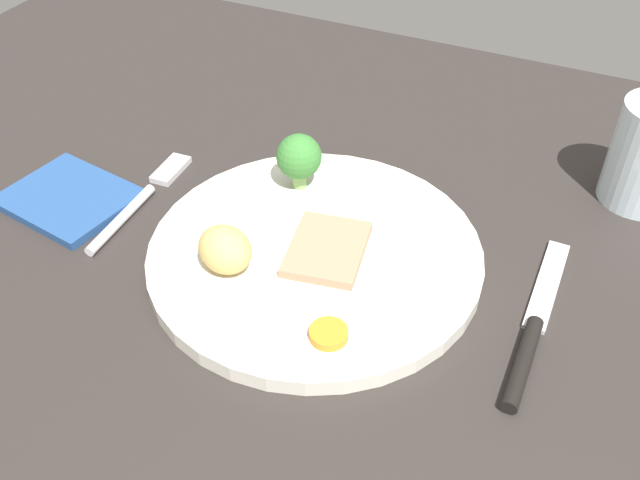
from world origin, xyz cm
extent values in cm
cube|color=#2B2623|center=(0.00, 0.00, 1.80)|extent=(120.00, 84.00, 3.60)
cylinder|color=silver|center=(0.45, -1.47, 4.30)|extent=(27.28, 27.28, 1.40)
cube|color=tan|center=(1.14, -1.60, 5.40)|extent=(7.12, 8.53, 0.80)
ellipsoid|color=#D8B260|center=(-5.35, -6.42, 6.80)|extent=(5.77, 5.34, 3.61)
cylinder|color=orange|center=(4.97, -9.71, 5.35)|extent=(2.82, 2.82, 0.69)
cylinder|color=#8CB766|center=(-4.83, 5.50, 5.91)|extent=(1.25, 1.25, 1.83)
sphere|color=#387A33|center=(-4.83, 5.50, 8.23)|extent=(4.02, 4.02, 4.02)
cylinder|color=silver|center=(-17.46, -4.22, 4.05)|extent=(1.43, 9.54, 0.90)
cube|color=silver|center=(-17.91, 4.02, 3.90)|extent=(2.25, 4.60, 0.60)
cylinder|color=black|center=(18.00, -5.45, 4.20)|extent=(1.22, 8.50, 1.20)
cube|color=silver|center=(17.98, 3.55, 3.80)|extent=(1.72, 10.50, 0.40)
cube|color=navy|center=(-23.65, -3.77, 4.00)|extent=(12.24, 10.56, 0.80)
camera|label=1|loc=(18.36, -39.85, 42.83)|focal=39.32mm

